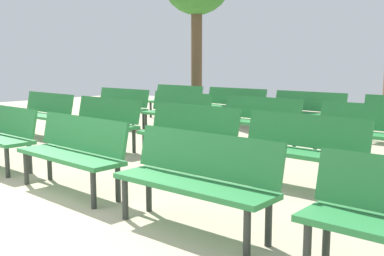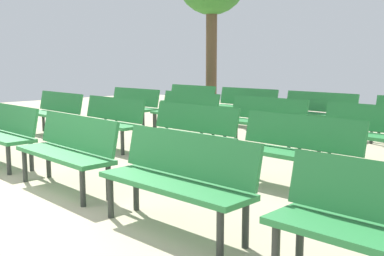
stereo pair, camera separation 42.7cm
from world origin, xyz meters
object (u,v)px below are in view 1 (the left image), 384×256
(bench_r0_c3, at_px, (197,175))
(bench_r1_c1, at_px, (103,120))
(bench_r3_c2, at_px, (306,110))
(bench_r3_c1, at_px, (233,104))
(bench_r2_c1, at_px, (177,111))
(bench_r2_c3, at_px, (366,129))
(bench_r3_c0, at_px, (176,100))
(bench_r1_c0, at_px, (44,112))
(bench_r2_c0, at_px, (120,105))
(bench_r1_c2, at_px, (189,130))
(bench_r2_c2, at_px, (258,118))
(bench_r0_c2, at_px, (74,149))
(bench_r1_c3, at_px, (301,146))

(bench_r0_c3, xyz_separation_m, bench_r1_c1, (-3.83, 1.78, 0.00))
(bench_r3_c2, bearing_deg, bench_r3_c1, 179.02)
(bench_r1_c1, distance_m, bench_r2_c1, 1.91)
(bench_r1_c1, relative_size, bench_r2_c3, 1.01)
(bench_r3_c0, distance_m, bench_r3_c1, 1.86)
(bench_r2_c1, xyz_separation_m, bench_r3_c1, (-0.05, 1.93, 0.00))
(bench_r2_c1, bearing_deg, bench_r3_c1, 91.50)
(bench_r1_c0, height_order, bench_r1_c1, same)
(bench_r1_c0, distance_m, bench_r2_c3, 6.06)
(bench_r2_c0, bearing_deg, bench_r1_c2, -27.34)
(bench_r0_c3, xyz_separation_m, bench_r1_c0, (-5.72, 1.74, 0.00))
(bench_r1_c2, bearing_deg, bench_r0_c3, -48.32)
(bench_r1_c1, xyz_separation_m, bench_r3_c1, (-0.13, 3.83, 0.00))
(bench_r2_c2, xyz_separation_m, bench_r3_c1, (-1.97, 1.83, 0.00))
(bench_r0_c2, distance_m, bench_r1_c0, 4.24)
(bench_r0_c3, bearing_deg, bench_r2_c0, 144.69)
(bench_r1_c3, distance_m, bench_r2_c2, 2.70)
(bench_r1_c1, bearing_deg, bench_r3_c1, 90.07)
(bench_r0_c3, bearing_deg, bench_r2_c1, 133.81)
(bench_r1_c1, height_order, bench_r2_c1, same)
(bench_r0_c2, bearing_deg, bench_r0_c3, 1.41)
(bench_r0_c3, bearing_deg, bench_r1_c2, 131.95)
(bench_r1_c3, bearing_deg, bench_r3_c2, 115.73)
(bench_r0_c3, height_order, bench_r2_c0, same)
(bench_r1_c0, distance_m, bench_r2_c0, 1.92)
(bench_r0_c2, bearing_deg, bench_r2_c1, 118.02)
(bench_r0_c2, height_order, bench_r3_c1, same)
(bench_r1_c2, relative_size, bench_r3_c0, 1.01)
(bench_r0_c3, relative_size, bench_r3_c1, 1.00)
(bench_r1_c0, xyz_separation_m, bench_r2_c1, (1.82, 1.95, 0.00))
(bench_r0_c3, bearing_deg, bench_r1_c3, 88.72)
(bench_r1_c2, xyz_separation_m, bench_r2_c1, (-2.01, 1.79, 0.00))
(bench_r0_c3, bearing_deg, bench_r3_c2, 107.20)
(bench_r1_c1, height_order, bench_r3_c0, same)
(bench_r1_c0, xyz_separation_m, bench_r2_c3, (5.68, 2.09, 0.00))
(bench_r1_c2, distance_m, bench_r2_c0, 4.23)
(bench_r0_c3, distance_m, bench_r1_c2, 2.68)
(bench_r1_c3, distance_m, bench_r2_c0, 5.95)
(bench_r3_c2, bearing_deg, bench_r2_c2, -89.79)
(bench_r2_c1, xyz_separation_m, bench_r3_c2, (1.85, 1.96, 0.00))
(bench_r1_c2, height_order, bench_r3_c2, same)
(bench_r0_c2, height_order, bench_r2_c1, same)
(bench_r3_c1, bearing_deg, bench_r2_c1, -91.92)
(bench_r0_c2, distance_m, bench_r1_c1, 2.68)
(bench_r1_c1, height_order, bench_r1_c3, same)
(bench_r1_c3, bearing_deg, bench_r1_c1, 179.50)
(bench_r2_c0, bearing_deg, bench_r0_c3, -35.36)
(bench_r1_c1, relative_size, bench_r1_c2, 0.99)
(bench_r2_c1, relative_size, bench_r3_c0, 0.99)
(bench_r3_c0, height_order, bench_r3_c1, same)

